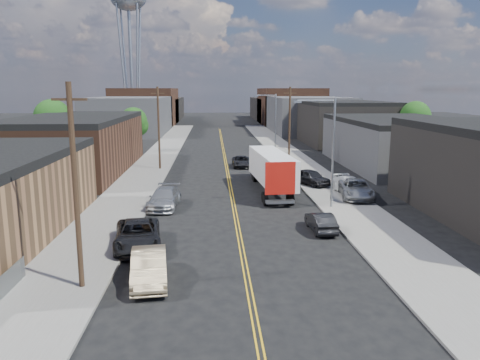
{
  "coord_description": "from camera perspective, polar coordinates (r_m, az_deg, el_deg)",
  "views": [
    {
      "loc": [
        -1.7,
        -11.98,
        9.64
      ],
      "look_at": [
        0.45,
        24.81,
        2.5
      ],
      "focal_mm": 35.0,
      "sensor_mm": 36.0,
      "label": 1
    }
  ],
  "objects": [
    {
      "name": "ground",
      "position": [
        72.64,
        -1.97,
        3.33
      ],
      "size": [
        260.0,
        260.0,
        0.0
      ],
      "primitive_type": "plane",
      "color": "black",
      "rests_on": "ground"
    },
    {
      "name": "centerline",
      "position": [
        57.81,
        -1.61,
        1.36
      ],
      "size": [
        0.32,
        120.0,
        0.01
      ],
      "primitive_type": "cube",
      "color": "gold",
      "rests_on": "ground"
    },
    {
      "name": "sidewalk_left",
      "position": [
        58.3,
        -10.99,
        1.32
      ],
      "size": [
        5.0,
        140.0,
        0.15
      ],
      "primitive_type": "cube",
      "color": "slate",
      "rests_on": "ground"
    },
    {
      "name": "sidewalk_right",
      "position": [
        58.85,
        7.68,
        1.51
      ],
      "size": [
        5.0,
        140.0,
        0.15
      ],
      "primitive_type": "cube",
      "color": "slate",
      "rests_on": "ground"
    },
    {
      "name": "warehouse_brown",
      "position": [
        58.64,
        -19.51,
        4.13
      ],
      "size": [
        12.0,
        26.0,
        6.6
      ],
      "color": "#46291C",
      "rests_on": "ground"
    },
    {
      "name": "industrial_right_b",
      "position": [
        62.98,
        18.84,
        4.37
      ],
      "size": [
        14.0,
        24.0,
        6.1
      ],
      "color": "#3C3B3E",
      "rests_on": "ground"
    },
    {
      "name": "industrial_right_c",
      "position": [
        87.45,
        12.48,
        6.88
      ],
      "size": [
        14.0,
        22.0,
        7.6
      ],
      "color": "black",
      "rests_on": "ground"
    },
    {
      "name": "skyline_left_a",
      "position": [
        108.68,
        -13.15,
        7.7
      ],
      "size": [
        16.0,
        30.0,
        8.0
      ],
      "primitive_type": "cube",
      "color": "#3C3B3E",
      "rests_on": "ground"
    },
    {
      "name": "skyline_right_a",
      "position": [
        109.3,
        8.19,
        7.89
      ],
      "size": [
        16.0,
        30.0,
        8.0
      ],
      "primitive_type": "cube",
      "color": "#3C3B3E",
      "rests_on": "ground"
    },
    {
      "name": "skyline_left_b",
      "position": [
        133.32,
        -11.36,
        8.76
      ],
      "size": [
        16.0,
        26.0,
        10.0
      ],
      "primitive_type": "cube",
      "color": "#46291C",
      "rests_on": "ground"
    },
    {
      "name": "skyline_right_b",
      "position": [
        133.83,
        6.07,
        8.91
      ],
      "size": [
        16.0,
        26.0,
        10.0
      ],
      "primitive_type": "cube",
      "color": "#46291C",
      "rests_on": "ground"
    },
    {
      "name": "skyline_left_c",
      "position": [
        153.2,
        -10.31,
        8.49
      ],
      "size": [
        16.0,
        40.0,
        7.0
      ],
      "primitive_type": "cube",
      "color": "black",
      "rests_on": "ground"
    },
    {
      "name": "skyline_right_c",
      "position": [
        153.64,
        4.84,
        8.63
      ],
      "size": [
        16.0,
        40.0,
        7.0
      ],
      "primitive_type": "cube",
      "color": "black",
      "rests_on": "ground"
    },
    {
      "name": "water_tower",
      "position": [
        125.43,
        -13.46,
        20.32
      ],
      "size": [
        9.0,
        9.0,
        36.9
      ],
      "color": "gray",
      "rests_on": "ground"
    },
    {
      "name": "streetlight_near",
      "position": [
        38.37,
        10.74,
        4.32
      ],
      "size": [
        3.39,
        0.25,
        9.0
      ],
      "color": "gray",
      "rests_on": "ground"
    },
    {
      "name": "streetlight_far",
      "position": [
        72.7,
        4.05,
        7.53
      ],
      "size": [
        3.39,
        0.25,
        9.0
      ],
      "color": "gray",
      "rests_on": "ground"
    },
    {
      "name": "utility_pole_left_near",
      "position": [
        23.36,
        -19.43,
        -0.78
      ],
      "size": [
        1.6,
        0.26,
        10.0
      ],
      "color": "black",
      "rests_on": "ground"
    },
    {
      "name": "utility_pole_left_far",
      "position": [
        57.52,
        -9.88,
        6.31
      ],
      "size": [
        1.6,
        0.26,
        10.0
      ],
      "color": "black",
      "rests_on": "ground"
    },
    {
      "name": "utility_pole_right",
      "position": [
        60.95,
        6.06,
        6.67
      ],
      "size": [
        1.6,
        0.26,
        10.0
      ],
      "color": "black",
      "rests_on": "ground"
    },
    {
      "name": "tree_left_mid",
      "position": [
        70.7,
        -21.83,
        6.81
      ],
      "size": [
        5.1,
        5.04,
        8.37
      ],
      "color": "black",
      "rests_on": "ground"
    },
    {
      "name": "tree_left_far",
      "position": [
        75.15,
        -12.8,
        6.82
      ],
      "size": [
        4.35,
        4.2,
        6.97
      ],
      "color": "black",
      "rests_on": "ground"
    },
    {
      "name": "tree_right_far",
      "position": [
        78.8,
        20.6,
        7.02
      ],
      "size": [
        4.85,
        4.76,
        7.91
      ],
      "color": "black",
      "rests_on": "ground"
    },
    {
      "name": "semi_truck",
      "position": [
        45.53,
        3.63,
        1.53
      ],
      "size": [
        3.36,
        14.88,
        3.85
      ],
      "rotation": [
        0.0,
        0.0,
        0.08
      ],
      "color": "silver",
      "rests_on": "ground"
    },
    {
      "name": "car_left_b",
      "position": [
        24.49,
        -11.04,
        -10.36
      ],
      "size": [
        2.32,
        5.13,
        1.63
      ],
      "primitive_type": "imported",
      "rotation": [
        0.0,
        0.0,
        0.12
      ],
      "color": "#938060",
      "rests_on": "ground"
    },
    {
      "name": "car_left_c",
      "position": [
        29.71,
        -12.37,
        -6.56
      ],
      "size": [
        3.52,
        6.25,
        1.65
      ],
      "primitive_type": "imported",
      "rotation": [
        0.0,
        0.0,
        0.14
      ],
      "color": "black",
      "rests_on": "ground"
    },
    {
      "name": "car_left_d",
      "position": [
        39.2,
        -9.21,
        -2.2
      ],
      "size": [
        2.67,
        5.73,
        1.62
      ],
      "primitive_type": "imported",
      "rotation": [
        0.0,
        0.0,
        -0.07
      ],
      "color": "#989B9D",
      "rests_on": "ground"
    },
    {
      "name": "car_right_oncoming",
      "position": [
        32.86,
        9.83,
        -5.05
      ],
      "size": [
        1.57,
        4.09,
        1.33
      ],
      "primitive_type": "imported",
      "rotation": [
        0.0,
        0.0,
        3.18
      ],
      "color": "black",
      "rests_on": "ground"
    },
    {
      "name": "car_right_lot_a",
      "position": [
        42.83,
        13.98,
        -1.05
      ],
      "size": [
        3.55,
        6.21,
        1.63
      ],
      "primitive_type": "imported",
      "rotation": [
        0.0,
        0.0,
        -0.15
      ],
      "color": "gray",
      "rests_on": "sidewalk_right"
    },
    {
      "name": "car_right_lot_b",
      "position": [
        44.6,
        13.28,
        -0.65
      ],
      "size": [
        2.72,
        5.33,
        1.48
      ],
      "primitive_type": "imported",
      "rotation": [
        0.0,
        0.0,
        0.13
      ],
      "color": "silver",
      "rests_on": "sidewalk_right"
    },
    {
      "name": "car_right_lot_c",
      "position": [
        47.83,
        8.66,
        0.35
      ],
      "size": [
        3.81,
        4.91,
        1.56
      ],
      "primitive_type": "imported",
      "rotation": [
        0.0,
        0.0,
        0.5
      ],
      "color": "black",
      "rests_on": "sidewalk_right"
    },
    {
      "name": "car_ahead_truck",
      "position": [
        59.19,
        0.22,
        2.26
      ],
      "size": [
        2.33,
        4.93,
        1.36
      ],
      "primitive_type": "imported",
      "rotation": [
        0.0,
        0.0,
        0.01
      ],
      "color": "black",
      "rests_on": "ground"
    }
  ]
}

